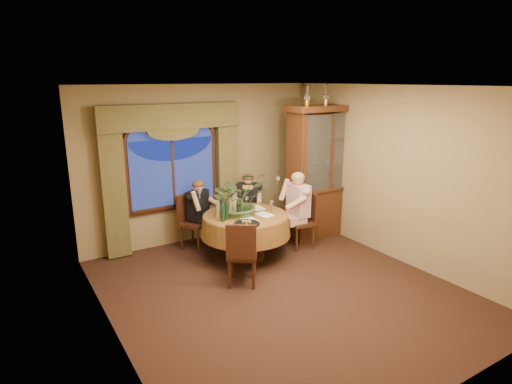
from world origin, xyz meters
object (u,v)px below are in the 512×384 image
oil_lamp_left (307,96)px  person_pink (298,210)px  wine_bottle_0 (230,206)px  wine_bottle_4 (226,209)px  stoneware_vase (233,205)px  wine_bottle_5 (218,207)px  oil_lamp_right (344,95)px  dining_table (246,236)px  chair_front_left (242,253)px  chair_back (195,222)px  wine_bottle_1 (223,211)px  person_back (198,213)px  centerpiece_plant (238,177)px  chair_right (300,221)px  chair_back_right (246,212)px  oil_lamp_center (326,95)px  person_scarf (248,205)px  olive_bowl (248,213)px  china_cabinet (323,172)px  wine_bottle_3 (238,208)px

oil_lamp_left → person_pink: (-0.35, -0.29, -1.93)m
wine_bottle_0 → wine_bottle_4: 0.17m
stoneware_vase → wine_bottle_5: 0.30m
oil_lamp_right → wine_bottle_0: 3.01m
dining_table → person_pink: person_pink is taller
chair_front_left → wine_bottle_0: bearing=106.3°
chair_back → person_pink: 1.81m
dining_table → wine_bottle_0: size_ratio=4.46×
oil_lamp_left → wine_bottle_1: bearing=-169.7°
chair_back → wine_bottle_5: (0.10, -0.72, 0.44)m
dining_table → person_back: bearing=117.1°
centerpiece_plant → dining_table: bearing=-58.8°
stoneware_vase → chair_right: bearing=-12.1°
chair_back_right → chair_front_left: 1.90m
oil_lamp_center → centerpiece_plant: size_ratio=0.32×
chair_front_left → wine_bottle_5: size_ratio=2.91×
oil_lamp_right → chair_front_left: oil_lamp_right is taller
chair_right → centerpiece_plant: bearing=84.6°
wine_bottle_1 → centerpiece_plant: bearing=29.1°
chair_back → centerpiece_plant: centerpiece_plant is taller
dining_table → wine_bottle_1: size_ratio=4.46×
person_back → wine_bottle_0: size_ratio=3.67×
wine_bottle_0 → oil_lamp_center: bearing=4.6°
person_pink → person_scarf: bearing=30.6°
stoneware_vase → olive_bowl: (0.17, -0.18, -0.13)m
chair_back → person_scarf: size_ratio=0.79×
oil_lamp_center → person_back: size_ratio=0.28×
oil_lamp_center → oil_lamp_left: bearing=180.0°
stoneware_vase → chair_back: bearing=120.4°
stoneware_vase → wine_bottle_5: bearing=-169.8°
chair_front_left → wine_bottle_1: wine_bottle_1 is taller
oil_lamp_center → chair_front_left: bearing=-156.4°
centerpiece_plant → olive_bowl: bearing=-57.7°
chair_right → person_back: bearing=62.4°
chair_back_right → wine_bottle_1: 1.40m
wine_bottle_4 → oil_lamp_right: bearing=6.3°
china_cabinet → oil_lamp_right: (0.42, 0.00, 1.39)m
chair_right → person_scarf: size_ratio=0.79×
person_back → wine_bottle_3: (0.27, -0.96, 0.31)m
wine_bottle_4 → china_cabinet: bearing=7.5°
person_pink → stoneware_vase: bearing=83.0°
oil_lamp_right → person_pink: (-1.20, -0.29, -1.93)m
dining_table → wine_bottle_1: bearing=-166.9°
wine_bottle_1 → oil_lamp_center: bearing=8.4°
chair_back → stoneware_vase: bearing=87.0°
oil_lamp_center → olive_bowl: oil_lamp_center is taller
oil_lamp_center → wine_bottle_4: (-2.19, -0.29, -1.69)m
chair_back_right → wine_bottle_0: (-0.74, -0.77, 0.44)m
oil_lamp_right → chair_back_right: 2.81m
dining_table → person_back: 1.01m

